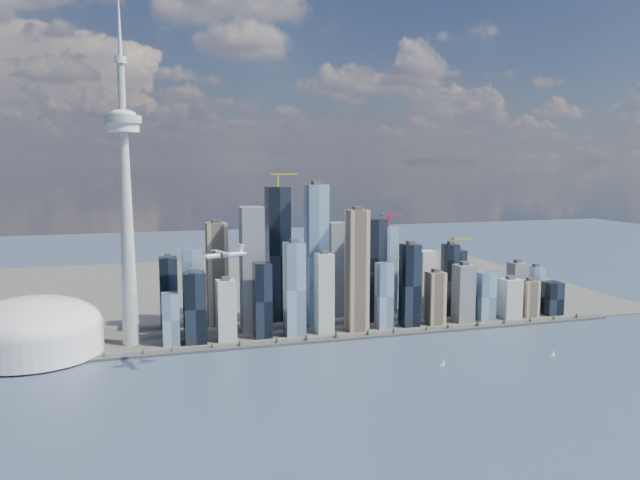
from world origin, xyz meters
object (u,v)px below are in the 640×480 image
object	(u,v)px
airplane	(225,254)
sailboat_east	(553,354)
dome_stadium	(33,330)
sailboat_west	(443,363)
needle_tower	(126,198)

from	to	relation	value
airplane	sailboat_east	distance (m)	514.21
dome_stadium	airplane	bearing A→B (deg)	-32.37
airplane	sailboat_west	size ratio (longest dim) A/B	5.91
dome_stadium	sailboat_west	bearing A→B (deg)	-20.99
needle_tower	sailboat_east	world-z (taller)	needle_tower
dome_stadium	sailboat_east	world-z (taller)	dome_stadium
sailboat_west	sailboat_east	size ratio (longest dim) A/B	1.06
needle_tower	dome_stadium	size ratio (longest dim) A/B	2.75
dome_stadium	sailboat_west	xyz separation A→B (m)	(570.10, -218.69, -35.95)
needle_tower	sailboat_east	distance (m)	694.79
needle_tower	sailboat_east	bearing A→B (deg)	-20.98
sailboat_west	needle_tower	bearing A→B (deg)	157.63
airplane	needle_tower	bearing A→B (deg)	107.62
dome_stadium	sailboat_west	distance (m)	611.67
dome_stadium	sailboat_east	xyz separation A→B (m)	(751.32, -224.39, -36.15)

